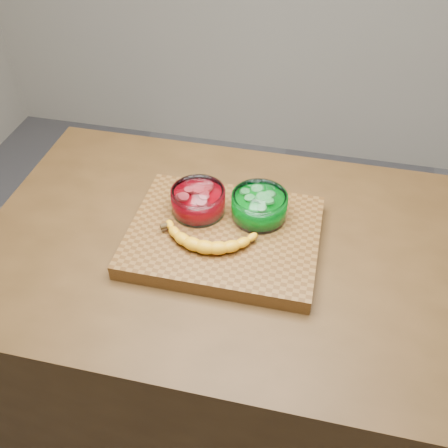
# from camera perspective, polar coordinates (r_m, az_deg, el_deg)

# --- Properties ---
(ground) EXTENTS (3.50, 3.50, 0.00)m
(ground) POSITION_cam_1_polar(r_m,az_deg,el_deg) (1.96, 0.00, -20.96)
(ground) COLOR #5D5C61
(ground) RESTS_ON ground
(counter) EXTENTS (1.20, 0.80, 0.90)m
(counter) POSITION_cam_1_polar(r_m,az_deg,el_deg) (1.57, 0.00, -13.74)
(counter) COLOR #493016
(counter) RESTS_ON ground
(cutting_board) EXTENTS (0.45, 0.35, 0.04)m
(cutting_board) POSITION_cam_1_polar(r_m,az_deg,el_deg) (1.20, 0.00, -1.39)
(cutting_board) COLOR brown
(cutting_board) RESTS_ON counter
(bowl_red) EXTENTS (0.13, 0.13, 0.06)m
(bowl_red) POSITION_cam_1_polar(r_m,az_deg,el_deg) (1.22, -2.96, 2.67)
(bowl_red) COLOR white
(bowl_red) RESTS_ON cutting_board
(bowl_green) EXTENTS (0.14, 0.14, 0.06)m
(bowl_green) POSITION_cam_1_polar(r_m,az_deg,el_deg) (1.21, 4.04, 2.07)
(bowl_green) COLOR white
(bowl_green) RESTS_ON cutting_board
(banana) EXTENTS (0.25, 0.11, 0.04)m
(banana) POSITION_cam_1_polar(r_m,az_deg,el_deg) (1.15, -1.88, -1.69)
(banana) COLOR #F2A715
(banana) RESTS_ON cutting_board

